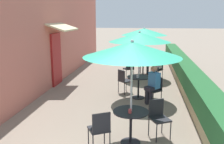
% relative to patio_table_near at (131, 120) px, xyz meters
% --- Properties ---
extents(cafe_facade_wall, '(0.98, 14.86, 4.20)m').
position_rel_patio_table_near_xyz_m(cafe_facade_wall, '(-3.48, 5.10, 1.55)').
color(cafe_facade_wall, '#C66B5B').
rests_on(cafe_facade_wall, ground_plane).
extents(planter_hedge, '(0.60, 13.86, 1.01)m').
position_rel_patio_table_near_xyz_m(planter_hedge, '(1.81, 5.14, -0.01)').
color(planter_hedge, tan).
rests_on(planter_hedge, ground_plane).
extents(patio_table_near, '(0.78, 0.78, 0.75)m').
position_rel_patio_table_near_xyz_m(patio_table_near, '(0.00, 0.00, 0.00)').
color(patio_table_near, black).
rests_on(patio_table_near, ground_plane).
extents(patio_umbrella_near, '(2.03, 2.03, 2.28)m').
position_rel_patio_table_near_xyz_m(patio_umbrella_near, '(-0.00, -0.00, 1.54)').
color(patio_umbrella_near, '#B7B7BC').
rests_on(patio_umbrella_near, ground_plane).
extents(cafe_chair_near_left, '(0.54, 0.54, 0.87)m').
position_rel_patio_table_near_xyz_m(cafe_chair_near_left, '(0.60, 0.41, -0.03)').
color(cafe_chair_near_left, '#232328').
rests_on(cafe_chair_near_left, ground_plane).
extents(cafe_chair_near_right, '(0.54, 0.54, 0.87)m').
position_rel_patio_table_near_xyz_m(cafe_chair_near_right, '(-0.60, -0.41, -0.03)').
color(cafe_chair_near_right, '#232328').
rests_on(cafe_chair_near_right, ground_plane).
extents(coffee_cup_near, '(0.07, 0.07, 0.09)m').
position_rel_patio_table_near_xyz_m(coffee_cup_near, '(-0.01, -0.12, 0.25)').
color(coffee_cup_near, '#B73D3D').
rests_on(coffee_cup_near, patio_table_near).
extents(patio_table_mid, '(0.78, 0.78, 0.75)m').
position_rel_patio_table_near_xyz_m(patio_table_mid, '(0.05, 3.18, 0.00)').
color(patio_table_mid, black).
rests_on(patio_table_mid, ground_plane).
extents(patio_umbrella_mid, '(2.03, 2.03, 2.28)m').
position_rel_patio_table_near_xyz_m(patio_umbrella_mid, '(0.05, 3.18, 1.54)').
color(patio_umbrella_mid, '#B7B7BC').
rests_on(patio_umbrella_mid, ground_plane).
extents(cafe_chair_mid_left, '(0.57, 0.57, 0.87)m').
position_rel_patio_table_near_xyz_m(cafe_chair_mid_left, '(-0.50, 3.67, -0.03)').
color(cafe_chair_mid_left, '#232328').
rests_on(cafe_chair_mid_left, ground_plane).
extents(cafe_chair_mid_right, '(0.57, 0.57, 0.87)m').
position_rel_patio_table_near_xyz_m(cafe_chair_mid_right, '(0.60, 2.70, -0.03)').
color(cafe_chair_mid_right, '#232328').
rests_on(cafe_chair_mid_right, ground_plane).
extents(seated_patron_mid_right, '(0.51, 0.51, 1.25)m').
position_rel_patio_table_near_xyz_m(seated_patron_mid_right, '(0.51, 2.62, 0.14)').
color(seated_patron_mid_right, '#23232D').
rests_on(seated_patron_mid_right, ground_plane).
extents(coffee_cup_mid, '(0.07, 0.07, 0.09)m').
position_rel_patio_table_near_xyz_m(coffee_cup_mid, '(0.02, 3.03, 0.25)').
color(coffee_cup_mid, white).
rests_on(coffee_cup_mid, patio_table_mid).
extents(patio_table_far, '(0.78, 0.78, 0.75)m').
position_rel_patio_table_near_xyz_m(patio_table_far, '(0.14, 6.25, 0.00)').
color(patio_table_far, black).
rests_on(patio_table_far, ground_plane).
extents(patio_umbrella_far, '(2.03, 2.03, 2.28)m').
position_rel_patio_table_near_xyz_m(patio_umbrella_far, '(0.14, 6.25, 1.54)').
color(patio_umbrella_far, '#B7B7BC').
rests_on(patio_umbrella_far, ground_plane).
extents(cafe_chair_far_left, '(0.54, 0.54, 0.87)m').
position_rel_patio_table_near_xyz_m(cafe_chair_far_left, '(-0.47, 5.84, -0.03)').
color(cafe_chair_far_left, '#232328').
rests_on(cafe_chair_far_left, ground_plane).
extents(cafe_chair_far_right, '(0.55, 0.55, 0.87)m').
position_rel_patio_table_near_xyz_m(cafe_chair_far_right, '(0.80, 5.92, -0.03)').
color(cafe_chair_far_right, '#232328').
rests_on(cafe_chair_far_right, ground_plane).
extents(seated_patron_far_right, '(0.49, 0.51, 1.25)m').
position_rel_patio_table_near_xyz_m(seated_patron_far_right, '(0.74, 5.82, 0.14)').
color(seated_patron_far_right, '#23232D').
rests_on(seated_patron_far_right, ground_plane).
extents(cafe_chair_far_back, '(0.42, 0.42, 0.87)m').
position_rel_patio_table_near_xyz_m(cafe_chair_far_back, '(0.10, 6.98, -0.03)').
color(cafe_chair_far_back, '#232328').
rests_on(cafe_chair_far_back, ground_plane).
extents(seated_patron_far_back, '(0.41, 0.35, 1.25)m').
position_rel_patio_table_near_xyz_m(seated_patron_far_back, '(0.21, 6.97, 0.14)').
color(seated_patron_far_back, '#23232D').
rests_on(seated_patron_far_back, ground_plane).
extents(coffee_cup_far, '(0.07, 0.07, 0.09)m').
position_rel_patio_table_near_xyz_m(coffee_cup_far, '(0.26, 6.19, 0.25)').
color(coffee_cup_far, teal).
rests_on(coffee_cup_far, patio_table_far).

